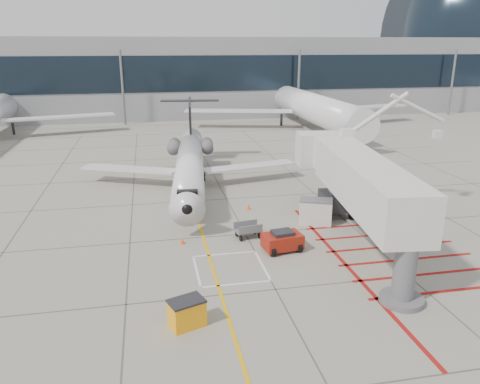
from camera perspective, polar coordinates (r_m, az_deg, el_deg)
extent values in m
plane|color=gray|center=(29.66, 2.28, -8.07)|extent=(260.00, 260.00, 0.00)
cone|color=#F1520C|center=(31.82, -7.06, -5.92)|extent=(0.31, 0.31, 0.43)
cone|color=#FF570D|center=(37.95, 1.03, -1.79)|extent=(0.35, 0.35, 0.48)
cube|color=gray|center=(97.53, -1.61, 14.16)|extent=(180.00, 28.00, 14.00)
cube|color=black|center=(83.68, 0.06, 14.28)|extent=(180.00, 0.10, 6.00)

